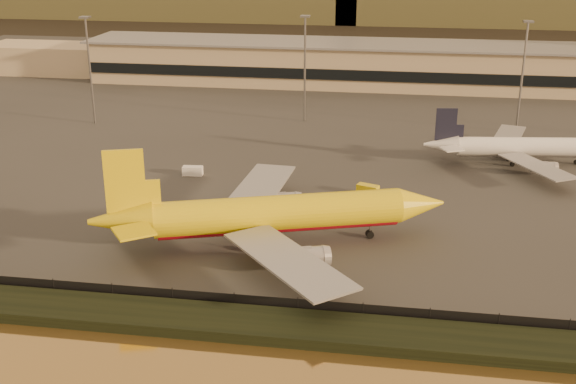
% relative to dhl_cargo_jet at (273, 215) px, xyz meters
% --- Properties ---
extents(ground, '(900.00, 900.00, 0.00)m').
position_rel_dhl_cargo_jet_xyz_m(ground, '(4.74, -7.14, -4.97)').
color(ground, black).
rests_on(ground, ground).
extents(embankment, '(320.00, 7.00, 1.40)m').
position_rel_dhl_cargo_jet_xyz_m(embankment, '(4.74, -24.14, -4.27)').
color(embankment, black).
rests_on(embankment, ground).
extents(tarmac, '(320.00, 220.00, 0.20)m').
position_rel_dhl_cargo_jet_xyz_m(tarmac, '(4.74, 87.86, -4.87)').
color(tarmac, '#2D2D2D').
rests_on(tarmac, ground).
extents(perimeter_fence, '(300.00, 0.05, 2.20)m').
position_rel_dhl_cargo_jet_xyz_m(perimeter_fence, '(4.74, -20.14, -3.67)').
color(perimeter_fence, black).
rests_on(perimeter_fence, tarmac).
extents(terminal_building, '(202.00, 25.00, 12.60)m').
position_rel_dhl_cargo_jet_xyz_m(terminal_building, '(-9.78, 118.41, 1.28)').
color(terminal_building, tan).
rests_on(terminal_building, tarmac).
extents(apron_light_masts, '(152.20, 12.20, 25.40)m').
position_rel_dhl_cargo_jet_xyz_m(apron_light_masts, '(19.74, 67.86, 10.73)').
color(apron_light_masts, slate).
rests_on(apron_light_masts, tarmac).
extents(dhl_cargo_jet, '(52.19, 49.70, 15.98)m').
position_rel_dhl_cargo_jet_xyz_m(dhl_cargo_jet, '(0.00, 0.00, 0.00)').
color(dhl_cargo_jet, yellow).
rests_on(dhl_cargo_jet, tarmac).
extents(white_narrowbody_jet, '(39.43, 38.19, 11.33)m').
position_rel_dhl_cargo_jet_xyz_m(white_narrowbody_jet, '(42.41, 46.42, -1.39)').
color(white_narrowbody_jet, white).
rests_on(white_narrowbody_jet, tarmac).
extents(gse_vehicle_yellow, '(4.20, 2.97, 1.73)m').
position_rel_dhl_cargo_jet_xyz_m(gse_vehicle_yellow, '(12.92, 23.97, -3.91)').
color(gse_vehicle_yellow, yellow).
rests_on(gse_vehicle_yellow, tarmac).
extents(gse_vehicle_white, '(3.96, 2.04, 1.72)m').
position_rel_dhl_cargo_jet_xyz_m(gse_vehicle_white, '(-20.92, 29.13, -3.91)').
color(gse_vehicle_white, white).
rests_on(gse_vehicle_white, tarmac).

